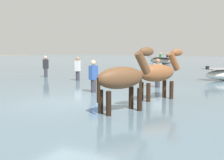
% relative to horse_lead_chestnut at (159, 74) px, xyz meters
% --- Properties ---
extents(ground_plane, '(120.00, 120.00, 0.00)m').
position_rel_horse_lead_chestnut_xyz_m(ground_plane, '(-2.39, -1.77, -1.22)').
color(ground_plane, '#84755B').
extents(water_surface, '(90.00, 90.00, 0.38)m').
position_rel_horse_lead_chestnut_xyz_m(water_surface, '(-2.39, 8.23, -1.03)').
color(water_surface, slate).
rests_on(water_surface, ground).
extents(horse_lead_chestnut, '(1.21, 1.81, 2.06)m').
position_rel_horse_lead_chestnut_xyz_m(horse_lead_chestnut, '(0.00, 0.00, 0.00)').
color(horse_lead_chestnut, brown).
rests_on(horse_lead_chestnut, ground).
extents(horse_trailing_bay, '(1.17, 1.89, 2.12)m').
position_rel_horse_lead_chestnut_xyz_m(horse_trailing_bay, '(-0.19, -2.33, 0.03)').
color(horse_trailing_bay, brown).
rests_on(horse_trailing_bay, ground).
extents(boat_mid_channel, '(3.47, 2.72, 1.21)m').
position_rel_horse_lead_chestnut_xyz_m(boat_mid_channel, '(-6.95, 20.88, -0.47)').
color(boat_mid_channel, '#B2AD9E').
rests_on(boat_mid_channel, water_surface).
extents(person_wading_mid, '(0.37, 0.37, 1.63)m').
position_rel_horse_lead_chestnut_xyz_m(person_wading_mid, '(-8.37, 4.23, -0.35)').
color(person_wading_mid, '#383842').
rests_on(person_wading_mid, ground).
extents(person_wading_close, '(0.28, 0.36, 1.63)m').
position_rel_horse_lead_chestnut_xyz_m(person_wading_close, '(-2.75, 0.34, -0.35)').
color(person_wading_close, '#383842').
rests_on(person_wading_close, ground).
extents(person_onlooker_left, '(0.32, 0.21, 1.63)m').
position_rel_horse_lead_chestnut_xyz_m(person_onlooker_left, '(-1.05, 2.88, -0.35)').
color(person_onlooker_left, '#383842').
rests_on(person_onlooker_left, ground).
extents(person_onlooker_right, '(0.24, 0.35, 1.63)m').
position_rel_horse_lead_chestnut_xyz_m(person_onlooker_right, '(-5.68, 3.57, -0.35)').
color(person_onlooker_right, '#383842').
rests_on(person_onlooker_right, ground).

